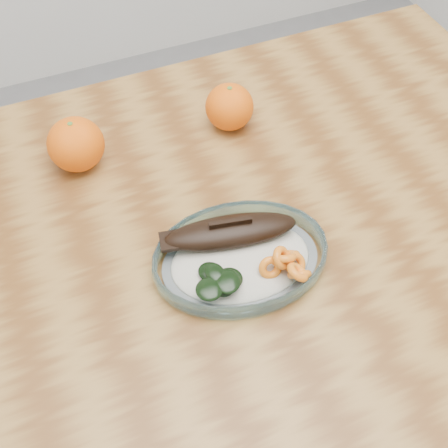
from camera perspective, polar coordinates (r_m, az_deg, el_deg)
The scene contains 5 objects.
ground at distance 1.50m, azimuth 0.36°, elevation -17.94°, with size 3.00×3.00×0.00m, color slate.
dining_table at distance 0.91m, azimuth 0.57°, elevation -3.93°, with size 1.20×0.80×0.75m.
plated_meal at distance 0.78m, azimuth 1.66°, elevation -3.27°, with size 0.50×0.50×0.08m.
orange_left at distance 0.91m, azimuth -14.81°, elevation 7.83°, with size 0.09×0.09×0.09m, color #F75D05.
orange_right at distance 0.95m, azimuth 0.55°, elevation 11.81°, with size 0.08×0.08×0.08m, color #F75D05.
Camera 1 is at (-0.20, -0.47, 1.41)m, focal length 45.00 mm.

